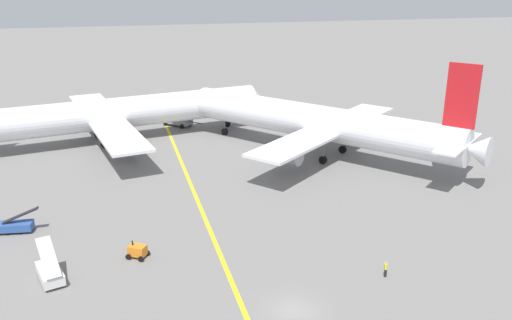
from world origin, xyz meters
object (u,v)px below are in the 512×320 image
airliner_being_pushed (318,123)px  pushback_tug (177,119)px  gse_stair_truck_yellow (50,271)px  gse_belt_loader_portside (15,226)px  gse_gpu_cart_small (138,251)px  ground_crew_marshaller_foreground (386,269)px  airliner_at_gate_left (117,114)px

airliner_being_pushed → pushback_tug: 32.50m
pushback_tug → gse_stair_truck_yellow: bearing=-109.6°
airliner_being_pushed → gse_belt_loader_portside: airliner_being_pushed is taller
gse_gpu_cart_small → gse_belt_loader_portside: 16.78m
pushback_tug → ground_crew_marshaller_foreground: bearing=-78.3°
gse_gpu_cart_small → airliner_at_gate_left: bearing=91.1°
airliner_being_pushed → gse_belt_loader_portside: size_ratio=9.16×
gse_stair_truck_yellow → gse_gpu_cart_small: 8.94m
airliner_being_pushed → gse_belt_loader_portside: 48.35m
airliner_being_pushed → pushback_tug: airliner_being_pushed is taller
airliner_at_gate_left → gse_stair_truck_yellow: (-7.79, -47.00, -4.06)m
pushback_tug → ground_crew_marshaller_foreground: (12.97, -62.68, -0.38)m
gse_stair_truck_yellow → ground_crew_marshaller_foreground: (32.39, -8.05, -0.15)m
airliner_being_pushed → pushback_tug: bearing=129.5°
airliner_at_gate_left → gse_gpu_cart_small: 44.81m
pushback_tug → gse_gpu_cart_small: bearing=-101.7°
airliner_being_pushed → gse_gpu_cart_small: size_ratio=17.54×
gse_belt_loader_portside → airliner_being_pushed: bearing=21.3°
airliner_at_gate_left → gse_gpu_cart_small: size_ratio=22.05×
airliner_at_gate_left → gse_belt_loader_portside: size_ratio=11.52×
airliner_at_gate_left → pushback_tug: size_ratio=7.80×
airliner_at_gate_left → gse_belt_loader_portside: (-12.71, -34.69, -4.26)m
pushback_tug → gse_stair_truck_yellow: (-19.42, -54.63, -0.23)m
airliner_being_pushed → gse_gpu_cart_small: bearing=-138.8°
airliner_at_gate_left → gse_gpu_cart_small: (0.83, -44.60, -4.30)m
airliner_being_pushed → ground_crew_marshaller_foreground: bearing=-101.2°
gse_stair_truck_yellow → ground_crew_marshaller_foreground: 33.37m
gse_gpu_cart_small → gse_belt_loader_portside: size_ratio=0.52×
gse_belt_loader_portside → ground_crew_marshaller_foreground: bearing=-28.6°
airliner_at_gate_left → airliner_being_pushed: (32.12, -17.21, 0.53)m
airliner_being_pushed → gse_stair_truck_yellow: airliner_being_pushed is taller
pushback_tug → ground_crew_marshaller_foreground: pushback_tug is taller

